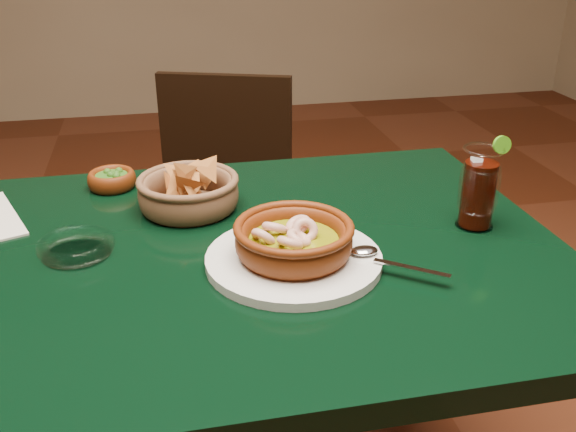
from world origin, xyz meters
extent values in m
cube|color=black|center=(0.00, 0.00, 0.73)|extent=(1.20, 0.80, 0.04)
cylinder|color=black|center=(0.54, 0.34, 0.35)|extent=(0.06, 0.06, 0.71)
cube|color=black|center=(0.07, 0.64, 0.42)|extent=(0.50, 0.50, 0.04)
cylinder|color=black|center=(-0.14, 0.54, 0.21)|extent=(0.03, 0.03, 0.42)
cylinder|color=black|center=(0.18, 0.42, 0.21)|extent=(0.03, 0.03, 0.42)
cylinder|color=black|center=(-0.03, 0.86, 0.21)|extent=(0.03, 0.03, 0.42)
cylinder|color=black|center=(0.29, 0.74, 0.21)|extent=(0.03, 0.03, 0.42)
cube|color=black|center=(0.13, 0.81, 0.65)|extent=(0.36, 0.15, 0.41)
cylinder|color=silver|center=(0.14, -0.07, 0.76)|extent=(0.28, 0.28, 0.01)
cylinder|color=#551F08|center=(0.14, -0.07, 0.77)|extent=(0.16, 0.16, 0.01)
torus|color=#551F08|center=(0.14, -0.07, 0.79)|extent=(0.21, 0.21, 0.04)
torus|color=#551F08|center=(0.14, -0.07, 0.81)|extent=(0.19, 0.19, 0.01)
cylinder|color=#6C7107|center=(0.14, -0.07, 0.79)|extent=(0.14, 0.14, 0.01)
torus|color=beige|center=(0.16, -0.07, 0.81)|extent=(0.05, 0.04, 0.05)
torus|color=beige|center=(0.15, -0.04, 0.80)|extent=(0.06, 0.06, 0.03)
torus|color=beige|center=(0.11, -0.04, 0.80)|extent=(0.05, 0.05, 0.04)
torus|color=beige|center=(0.09, -0.07, 0.80)|extent=(0.05, 0.05, 0.05)
torus|color=beige|center=(0.13, -0.10, 0.80)|extent=(0.06, 0.06, 0.04)
torus|color=beige|center=(0.14, -0.08, 0.80)|extent=(0.06, 0.06, 0.04)
cube|color=silver|center=(0.30, -0.15, 0.77)|extent=(0.10, 0.08, 0.00)
ellipsoid|color=silver|center=(0.25, -0.09, 0.77)|extent=(0.04, 0.03, 0.01)
cylinder|color=brown|center=(-0.01, 0.17, 0.75)|extent=(0.16, 0.16, 0.01)
torus|color=brown|center=(-0.01, 0.17, 0.78)|extent=(0.22, 0.22, 0.06)
torus|color=brown|center=(-0.01, 0.17, 0.81)|extent=(0.19, 0.19, 0.01)
cone|color=#AD6229|center=(-0.02, 0.19, 0.81)|extent=(0.07, 0.08, 0.06)
cone|color=#AD6229|center=(-0.02, 0.14, 0.81)|extent=(0.08, 0.06, 0.06)
cone|color=#AD6229|center=(-0.01, 0.18, 0.80)|extent=(0.08, 0.06, 0.09)
cone|color=#AD6229|center=(-0.04, 0.20, 0.78)|extent=(0.02, 0.07, 0.07)
cone|color=#AD6229|center=(-0.04, 0.20, 0.79)|extent=(0.06, 0.06, 0.08)
cone|color=#AD6229|center=(0.00, 0.17, 0.79)|extent=(0.03, 0.09, 0.09)
cone|color=#AD6229|center=(-0.02, 0.21, 0.81)|extent=(0.10, 0.08, 0.06)
cone|color=#AD6229|center=(0.00, 0.14, 0.81)|extent=(0.07, 0.08, 0.06)
cone|color=#AD6229|center=(-0.01, 0.18, 0.80)|extent=(0.07, 0.05, 0.06)
cone|color=#AD6229|center=(-0.01, 0.14, 0.81)|extent=(0.09, 0.04, 0.09)
cone|color=#AD6229|center=(-0.02, 0.15, 0.82)|extent=(0.06, 0.07, 0.09)
cone|color=#AD6229|center=(-0.01, 0.16, 0.78)|extent=(0.09, 0.03, 0.09)
cone|color=#AD6229|center=(0.00, 0.18, 0.82)|extent=(0.09, 0.09, 0.04)
cone|color=#AD6229|center=(0.03, 0.18, 0.83)|extent=(0.09, 0.07, 0.07)
cone|color=#AD6229|center=(-0.03, 0.15, 0.80)|extent=(0.07, 0.08, 0.05)
cone|color=#AD6229|center=(0.01, 0.21, 0.79)|extent=(0.06, 0.08, 0.09)
cone|color=#AD6229|center=(-0.01, 0.15, 0.83)|extent=(0.08, 0.06, 0.09)
cone|color=#AD6229|center=(0.03, 0.20, 0.81)|extent=(0.08, 0.07, 0.07)
cylinder|color=#551F08|center=(-0.15, 0.31, 0.75)|extent=(0.08, 0.08, 0.01)
torus|color=#551F08|center=(-0.15, 0.31, 0.77)|extent=(0.11, 0.11, 0.04)
cylinder|color=#1E4A10|center=(-0.15, 0.31, 0.77)|extent=(0.06, 0.06, 0.01)
sphere|color=#1E4A10|center=(-0.16, 0.32, 0.78)|extent=(0.02, 0.02, 0.02)
sphere|color=#1E4A10|center=(-0.14, 0.31, 0.78)|extent=(0.02, 0.02, 0.02)
sphere|color=#1E4A10|center=(-0.15, 0.30, 0.78)|extent=(0.02, 0.02, 0.02)
sphere|color=#1E4A10|center=(-0.14, 0.32, 0.78)|extent=(0.02, 0.02, 0.02)
sphere|color=#1E4A10|center=(-0.14, 0.29, 0.78)|extent=(0.02, 0.02, 0.02)
cylinder|color=white|center=(0.48, 0.00, 0.75)|extent=(0.07, 0.07, 0.01)
torus|color=white|center=(0.48, 0.00, 0.82)|extent=(0.14, 0.14, 0.08)
cylinder|color=black|center=(0.48, 0.00, 0.81)|extent=(0.06, 0.06, 0.12)
cube|color=silver|center=(0.47, 0.01, 0.85)|extent=(0.02, 0.02, 0.02)
cube|color=silver|center=(0.47, 0.00, 0.84)|extent=(0.02, 0.03, 0.02)
cube|color=silver|center=(0.47, -0.01, 0.85)|extent=(0.02, 0.02, 0.03)
cube|color=silver|center=(0.47, 0.01, 0.87)|extent=(0.02, 0.02, 0.02)
cube|color=silver|center=(0.47, 0.00, 0.86)|extent=(0.03, 0.03, 0.02)
cube|color=silver|center=(0.48, 0.01, 0.85)|extent=(0.03, 0.03, 0.02)
torus|color=white|center=(0.48, 0.00, 0.89)|extent=(0.07, 0.07, 0.00)
cylinder|color=#499C17|center=(0.51, 0.00, 0.90)|extent=(0.03, 0.01, 0.03)
cylinder|color=white|center=(-0.20, 0.03, 0.75)|extent=(0.11, 0.11, 0.01)
torus|color=white|center=(-0.20, 0.03, 0.77)|extent=(0.13, 0.13, 0.03)
camera|label=1|loc=(-0.05, -0.93, 1.25)|focal=40.00mm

